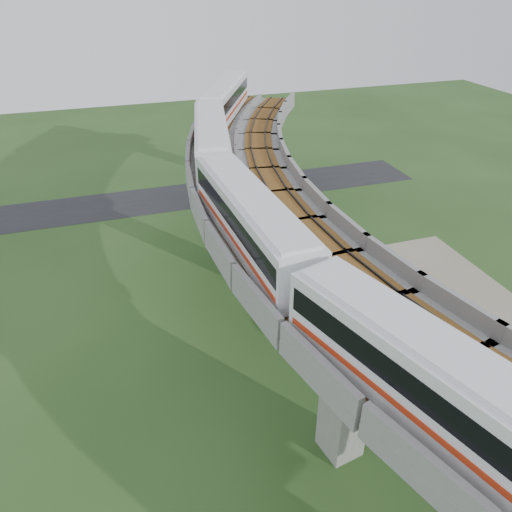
# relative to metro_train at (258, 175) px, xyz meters

# --- Properties ---
(ground) EXTENTS (160.00, 160.00, 0.00)m
(ground) POSITION_rel_metro_train_xyz_m (-0.50, -4.26, -12.31)
(ground) COLOR #2B491D
(ground) RESTS_ON ground
(dirt_lot) EXTENTS (18.00, 26.00, 0.04)m
(dirt_lot) POSITION_rel_metro_train_xyz_m (13.50, -6.26, -12.29)
(dirt_lot) COLOR gray
(dirt_lot) RESTS_ON ground
(asphalt_road) EXTENTS (60.00, 8.00, 0.03)m
(asphalt_road) POSITION_rel_metro_train_xyz_m (-0.50, 25.74, -12.29)
(asphalt_road) COLOR #232326
(asphalt_road) RESTS_ON ground
(viaduct) EXTENTS (19.58, 73.98, 11.40)m
(viaduct) POSITION_rel_metro_train_xyz_m (3.34, -4.26, -3.26)
(viaduct) COLOR #99968E
(viaduct) RESTS_ON ground
(metro_train) EXTENTS (12.65, 61.17, 3.64)m
(metro_train) POSITION_rel_metro_train_xyz_m (0.00, 0.00, 0.00)
(metro_train) COLOR white
(metro_train) RESTS_ON ground
(fence) EXTENTS (3.87, 38.73, 1.50)m
(fence) POSITION_rel_metro_train_xyz_m (9.25, -4.26, -11.56)
(fence) COLOR #2D382D
(fence) RESTS_ON ground
(tree_0) EXTENTS (2.11, 2.11, 2.66)m
(tree_0) POSITION_rel_metro_train_xyz_m (10.48, 17.26, -10.55)
(tree_0) COLOR #382314
(tree_0) RESTS_ON ground
(tree_1) EXTENTS (1.99, 1.99, 3.02)m
(tree_1) POSITION_rel_metro_train_xyz_m (9.05, 11.64, -10.14)
(tree_1) COLOR #382314
(tree_1) RESTS_ON ground
(tree_2) EXTENTS (2.33, 2.33, 3.25)m
(tree_2) POSITION_rel_metro_train_xyz_m (7.37, 5.28, -10.06)
(tree_2) COLOR #382314
(tree_2) RESTS_ON ground
(tree_3) EXTENTS (2.12, 2.12, 3.10)m
(tree_3) POSITION_rel_metro_train_xyz_m (5.82, -0.98, -10.12)
(tree_3) COLOR #382314
(tree_3) RESTS_ON ground
(tree_4) EXTENTS (3.10, 3.10, 3.83)m
(tree_4) POSITION_rel_metro_train_xyz_m (5.87, -9.89, -9.80)
(tree_4) COLOR #382314
(tree_4) RESTS_ON ground
(tree_5) EXTENTS (3.00, 3.00, 3.31)m
(tree_5) POSITION_rel_metro_train_xyz_m (7.69, -14.61, -10.28)
(tree_5) COLOR #382314
(tree_5) RESTS_ON ground
(car_white) EXTENTS (2.80, 3.79, 1.20)m
(car_white) POSITION_rel_metro_train_xyz_m (10.36, -13.01, -11.67)
(car_white) COLOR silver
(car_white) RESTS_ON dirt_lot
(car_dark) EXTENTS (3.88, 1.59, 1.12)m
(car_dark) POSITION_rel_metro_train_xyz_m (13.37, -0.82, -11.71)
(car_dark) COLOR black
(car_dark) RESTS_ON dirt_lot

